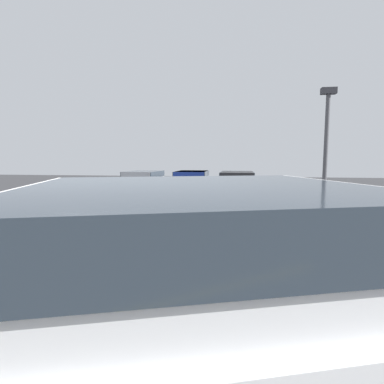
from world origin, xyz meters
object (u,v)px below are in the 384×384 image
Objects in this scene: parked_sedan_b at (192,183)px; light_post at (327,132)px; parked_sedan_c at (237,183)px; parked_sedan_a at (143,182)px; pickup_truck at (244,307)px.

parked_sedan_b is 0.82× the size of light_post.
parked_sedan_c is at bearing -179.41° from light_post.
light_post is (9.28, -0.03, 2.53)m from parked_sedan_a.
parked_sedan_b is at bearing 179.36° from light_post.
parked_sedan_a is 1.09× the size of parked_sedan_b.
light_post is at bearing 89.50° from parked_sedan_b.
pickup_truck is 13.80m from parked_sedan_b.
parked_sedan_b reaches higher than parked_sedan_a.
parked_sedan_b is 0.96× the size of parked_sedan_c.
pickup_truck reaches higher than parked_sedan_b.
parked_sedan_b reaches higher than parked_sedan_c.
parked_sedan_c is (2.36, -0.12, -0.01)m from parked_sedan_b.
parked_sedan_b is 7.10m from light_post.
pickup_truck is 14.45m from parked_sedan_a.
parked_sedan_c is (-0.07, 13.46, -0.21)m from pickup_truck.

